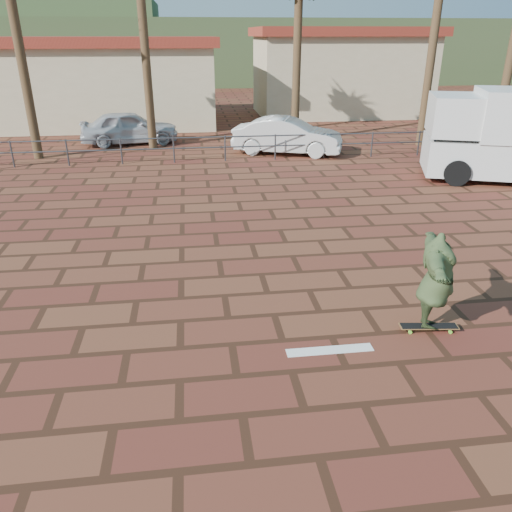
{
  "coord_description": "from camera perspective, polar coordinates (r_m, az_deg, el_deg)",
  "views": [
    {
      "loc": [
        -1.32,
        -7.64,
        4.61
      ],
      "look_at": [
        -0.22,
        0.84,
        0.8
      ],
      "focal_mm": 35.0,
      "sensor_mm": 36.0,
      "label": 1
    }
  ],
  "objects": [
    {
      "name": "ground",
      "position": [
        9.02,
        2.1,
        -6.73
      ],
      "size": [
        120.0,
        120.0,
        0.0
      ],
      "primitive_type": "plane",
      "color": "brown",
      "rests_on": "ground"
    },
    {
      "name": "paint_stripe",
      "position": [
        8.17,
        8.43,
        -10.59
      ],
      "size": [
        1.4,
        0.22,
        0.01
      ],
      "primitive_type": "cube",
      "color": "white",
      "rests_on": "ground"
    },
    {
      "name": "car_silver",
      "position": [
        24.11,
        -14.27,
        14.05
      ],
      "size": [
        4.51,
        2.3,
        1.47
      ],
      "primitive_type": "imported",
      "rotation": [
        0.0,
        0.0,
        1.71
      ],
      "color": "#BABDC2",
      "rests_on": "ground"
    },
    {
      "name": "skateboarder",
      "position": [
        8.62,
        19.91,
        -2.72
      ],
      "size": [
        1.25,
        2.14,
        1.69
      ],
      "primitive_type": "imported",
      "rotation": [
        0.0,
        0.0,
        1.21
      ],
      "color": "#344425",
      "rests_on": "longboard"
    },
    {
      "name": "building_east",
      "position": [
        33.05,
        9.59,
        20.11
      ],
      "size": [
        10.6,
        6.6,
        5.0
      ],
      "color": "beige",
      "rests_on": "ground"
    },
    {
      "name": "building_west",
      "position": [
        30.1,
        -17.24,
        18.57
      ],
      "size": [
        12.6,
        7.6,
        4.5
      ],
      "color": "beige",
      "rests_on": "ground"
    },
    {
      "name": "longboard",
      "position": [
        9.02,
        19.14,
        -7.62
      ],
      "size": [
        1.0,
        0.33,
        0.1
      ],
      "rotation": [
        0.0,
        0.0,
        -0.12
      ],
      "color": "olive",
      "rests_on": "ground"
    },
    {
      "name": "street_sign",
      "position": [
        22.61,
        21.78,
        14.28
      ],
      "size": [
        0.4,
        0.18,
        2.04
      ],
      "rotation": [
        0.0,
        0.0,
        -0.35
      ],
      "color": "gray",
      "rests_on": "ground"
    },
    {
      "name": "car_white",
      "position": [
        21.38,
        3.61,
        13.54
      ],
      "size": [
        4.75,
        2.98,
        1.48
      ],
      "primitive_type": "imported",
      "rotation": [
        0.0,
        0.0,
        1.23
      ],
      "color": "silver",
      "rests_on": "ground"
    },
    {
      "name": "guardrail",
      "position": [
        20.07,
        -3.56,
        12.68
      ],
      "size": [
        24.06,
        0.06,
        1.0
      ],
      "color": "#47494F",
      "rests_on": "ground"
    },
    {
      "name": "hill_front",
      "position": [
        57.68,
        -6.57,
        22.26
      ],
      "size": [
        70.0,
        18.0,
        6.0
      ],
      "primitive_type": "cube",
      "color": "#384C28",
      "rests_on": "ground"
    }
  ]
}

